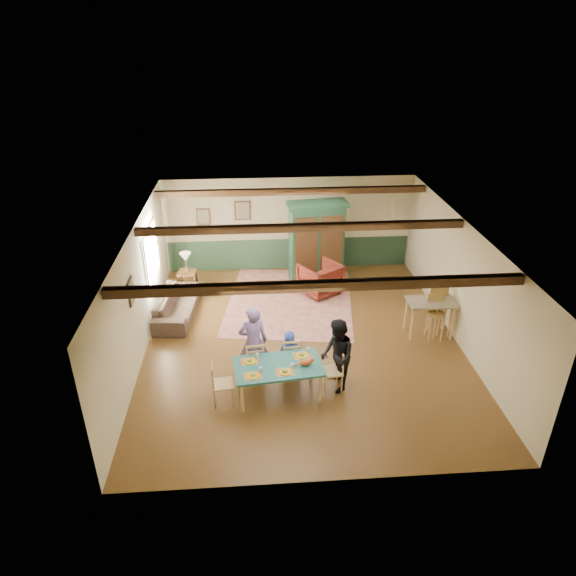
{
  "coord_description": "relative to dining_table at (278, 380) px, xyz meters",
  "views": [
    {
      "loc": [
        -1.05,
        -9.74,
        6.46
      ],
      "look_at": [
        -0.29,
        0.46,
        1.15
      ],
      "focal_mm": 32.0,
      "sensor_mm": 36.0,
      "label": 1
    }
  ],
  "objects": [
    {
      "name": "wall_right",
      "position": [
        4.15,
        1.83,
        1.0
      ],
      "size": [
        0.02,
        8.0,
        2.7
      ],
      "primitive_type": "cube",
      "color": "beige",
      "rests_on": "floor"
    },
    {
      "name": "armchair",
      "position": [
        1.35,
        4.16,
        0.08
      ],
      "size": [
        1.28,
        1.29,
        0.86
      ],
      "primitive_type": "imported",
      "rotation": [
        0.0,
        0.0,
        -2.58
      ],
      "color": "#42110D",
      "rests_on": "floor"
    },
    {
      "name": "area_rug",
      "position": [
        0.52,
        3.73,
        -0.34
      ],
      "size": [
        3.63,
        4.14,
        0.01
      ],
      "primitive_type": "cube",
      "rotation": [
        0.0,
        0.0,
        -0.14
      ],
      "color": "beige",
      "rests_on": "floor"
    },
    {
      "name": "wall_left",
      "position": [
        -2.85,
        1.83,
        1.0
      ],
      "size": [
        0.02,
        8.0,
        2.7
      ],
      "primitive_type": "cube",
      "color": "beige",
      "rests_on": "floor"
    },
    {
      "name": "floor",
      "position": [
        0.65,
        1.83,
        -0.35
      ],
      "size": [
        8.0,
        8.0,
        0.0
      ],
      "primitive_type": "plane",
      "color": "#513316",
      "rests_on": "ground"
    },
    {
      "name": "table_lamp",
      "position": [
        -2.16,
        4.48,
        0.52
      ],
      "size": [
        0.32,
        0.32,
        0.54
      ],
      "primitive_type": null,
      "rotation": [
        0.0,
        0.0,
        -0.05
      ],
      "color": "beige",
      "rests_on": "end_table"
    },
    {
      "name": "place_setting_far_right",
      "position": [
        0.48,
        0.29,
        0.4
      ],
      "size": [
        0.4,
        0.32,
        0.11
      ],
      "primitive_type": null,
      "rotation": [
        0.0,
        0.0,
        0.12
      ],
      "color": "gold",
      "rests_on": "dining_table"
    },
    {
      "name": "dining_chair_far_left",
      "position": [
        -0.44,
        0.62,
        0.09
      ],
      "size": [
        0.43,
        0.45,
        0.88
      ],
      "primitive_type": null,
      "rotation": [
        0.0,
        0.0,
        3.26
      ],
      "color": "tan",
      "rests_on": "floor"
    },
    {
      "name": "armoire",
      "position": [
        1.34,
        5.0,
        0.78
      ],
      "size": [
        1.66,
        0.82,
        2.25
      ],
      "primitive_type": "cube",
      "rotation": [
        0.0,
        0.0,
        0.12
      ],
      "color": "#153623",
      "rests_on": "floor"
    },
    {
      "name": "person_woman",
      "position": [
        1.15,
        0.14,
        0.42
      ],
      "size": [
        0.66,
        0.8,
        1.52
      ],
      "primitive_type": "imported",
      "rotation": [
        0.0,
        0.0,
        -1.45
      ],
      "color": "black",
      "rests_on": "floor"
    },
    {
      "name": "dining_chair_far_right",
      "position": [
        0.29,
        0.7,
        0.09
      ],
      "size": [
        0.43,
        0.45,
        0.88
      ],
      "primitive_type": null,
      "rotation": [
        0.0,
        0.0,
        3.26
      ],
      "color": "tan",
      "rests_on": "floor"
    },
    {
      "name": "dining_table",
      "position": [
        0.0,
        0.0,
        0.0
      ],
      "size": [
        1.76,
        1.11,
        0.69
      ],
      "primitive_type": null,
      "rotation": [
        0.0,
        0.0,
        0.12
      ],
      "color": "#1D5E58",
      "rests_on": "floor"
    },
    {
      "name": "person_child",
      "position": [
        0.28,
        0.78,
        0.12
      ],
      "size": [
        0.48,
        0.35,
        0.93
      ],
      "primitive_type": "imported",
      "rotation": [
        0.0,
        0.0,
        3.26
      ],
      "color": "#2842A3",
      "rests_on": "floor"
    },
    {
      "name": "dining_chair_end_right",
      "position": [
        1.05,
        0.12,
        0.09
      ],
      "size": [
        0.45,
        0.43,
        0.88
      ],
      "primitive_type": null,
      "rotation": [
        0.0,
        0.0,
        -1.45
      ],
      "color": "tan",
      "rests_on": "floor"
    },
    {
      "name": "place_setting_near_center",
      "position": [
        0.12,
        -0.22,
        0.4
      ],
      "size": [
        0.4,
        0.32,
        0.11
      ],
      "primitive_type": null,
      "rotation": [
        0.0,
        0.0,
        0.12
      ],
      "color": "gold",
      "rests_on": "dining_table"
    },
    {
      "name": "wainscot_back",
      "position": [
        0.65,
        5.81,
        0.1
      ],
      "size": [
        6.95,
        0.03,
        0.9
      ],
      "primitive_type": "cube",
      "color": "#213C29",
      "rests_on": "floor"
    },
    {
      "name": "cat",
      "position": [
        0.52,
        -0.03,
        0.43
      ],
      "size": [
        0.35,
        0.17,
        0.17
      ],
      "primitive_type": null,
      "rotation": [
        0.0,
        0.0,
        0.12
      ],
      "color": "#D75826",
      "rests_on": "dining_table"
    },
    {
      "name": "window_left",
      "position": [
        -2.82,
        3.53,
        1.2
      ],
      "size": [
        0.06,
        1.6,
        1.3
      ],
      "primitive_type": null,
      "color": "white",
      "rests_on": "wall_left"
    },
    {
      "name": "ceiling_beam_back",
      "position": [
        0.65,
        4.83,
        2.26
      ],
      "size": [
        6.95,
        0.16,
        0.16
      ],
      "primitive_type": "cube",
      "color": "black",
      "rests_on": "ceiling"
    },
    {
      "name": "ceiling_beam_mid",
      "position": [
        0.65,
        2.23,
        2.26
      ],
      "size": [
        6.95,
        0.16,
        0.16
      ],
      "primitive_type": "cube",
      "color": "black",
      "rests_on": "ceiling"
    },
    {
      "name": "end_table",
      "position": [
        -2.16,
        4.48,
        -0.05
      ],
      "size": [
        0.53,
        0.53,
        0.59
      ],
      "primitive_type": null,
      "rotation": [
        0.0,
        0.0,
        -0.09
      ],
      "color": "black",
      "rests_on": "floor"
    },
    {
      "name": "picture_left_wall",
      "position": [
        -2.82,
        1.23,
        1.4
      ],
      "size": [
        0.04,
        0.42,
        0.52
      ],
      "primitive_type": null,
      "color": "tan",
      "rests_on": "wall_left"
    },
    {
      "name": "place_setting_far_left",
      "position": [
        -0.53,
        0.17,
        0.4
      ],
      "size": [
        0.4,
        0.32,
        0.11
      ],
      "primitive_type": null,
      "rotation": [
        0.0,
        0.0,
        0.12
      ],
      "color": "gold",
      "rests_on": "dining_table"
    },
    {
      "name": "counter_table",
      "position": [
        3.58,
        1.92,
        0.1
      ],
      "size": [
        1.07,
        0.62,
        0.89
      ],
      "primitive_type": null,
      "rotation": [
        0.0,
        0.0,
        -0.0
      ],
      "color": "#9F957B",
      "rests_on": "floor"
    },
    {
      "name": "picture_back_b",
      "position": [
        -1.75,
        5.8,
        1.3
      ],
      "size": [
        0.38,
        0.04,
        0.48
      ],
      "primitive_type": null,
      "color": "tan",
      "rests_on": "wall_back"
    },
    {
      "name": "bar_stool_right",
      "position": [
        3.83,
        1.94,
        0.29
      ],
      "size": [
        0.48,
        0.53,
        1.28
      ],
      "primitive_type": null,
      "rotation": [
        0.0,
        0.0,
        0.06
      ],
      "color": "#A2803F",
      "rests_on": "floor"
    },
    {
      "name": "sofa",
      "position": [
        -2.3,
        3.2,
        -0.04
      ],
      "size": [
        1.0,
        2.13,
        0.6
      ],
      "primitive_type": "imported",
      "rotation": [
        0.0,
        0.0,
        1.48
      ],
      "color": "#3B2D24",
      "rests_on": "floor"
    },
    {
      "name": "ceiling_beam_front",
      "position": [
        0.65,
        -0.47,
        2.26
      ],
      "size": [
        6.95,
        0.16,
        0.16
      ],
      "primitive_type": "cube",
      "color": "black",
      "rests_on": "ceiling"
    },
    {
      "name": "wall_back",
      "position": [
        0.65,
        5.83,
        1.0
      ],
      "size": [
        7.0,
        0.02,
        2.7
      ],
      "primitive_type": "cube",
      "color": "beige",
      "rests_on": "floor"
    },
    {
      "name": "place_setting_near_left",
      "position": [
        -0.48,
        -0.29,
        0.4
      ],
      "size": [
        0.4,
        0.32,
        0.11
      ],
      "primitive_type": null,
      "rotation": [
        0.0,
        0.0,
        0.12
      ],
      "color": "gold",
      "rests_on": "dining_table"
    },
    {
      "name": "dining_chair_end_left",
      "position": [
        -1.05,
        -0.12,
        0.09
      ],
      "size": [
        0.45,
        0.43,
        0.88
      ],
      "primitive_type": null,
      "rotation": [
        0.0,
        0.0,
        1.69
      ],
      "color": "tan",
      "rests_on": "floor"
    },
    {
      "name": "person_man",
      "position": [
        -0.45,
        0.69,
        0.45
      ],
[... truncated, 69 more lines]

